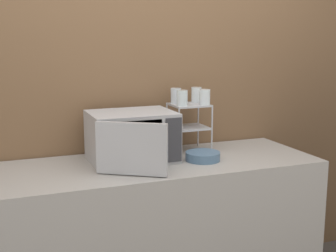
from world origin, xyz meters
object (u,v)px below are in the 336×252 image
(dish_rack, at_px, (189,117))
(bowl, at_px, (203,156))
(glass_front_right, at_px, (205,97))
(glass_back_left, at_px, (176,96))
(microwave, at_px, (132,137))
(glass_front_left, at_px, (182,98))
(glass_back_right, at_px, (196,95))

(dish_rack, xyz_separation_m, bowl, (-0.02, -0.25, -0.19))
(glass_front_right, height_order, glass_back_left, same)
(glass_back_left, xyz_separation_m, bowl, (0.04, -0.31, -0.33))
(microwave, xyz_separation_m, glass_front_right, (0.49, 0.05, 0.21))
(microwave, relative_size, glass_front_left, 6.21)
(glass_back_right, xyz_separation_m, bowl, (-0.10, -0.31, -0.33))
(microwave, height_order, glass_front_left, glass_front_left)
(microwave, xyz_separation_m, bowl, (0.39, -0.14, -0.12))
(dish_rack, distance_m, glass_back_left, 0.16)
(glass_back_left, bearing_deg, bowl, -81.85)
(microwave, bearing_deg, dish_rack, 15.23)
(glass_back_right, bearing_deg, glass_front_left, -141.58)
(microwave, height_order, glass_back_right, glass_back_right)
(glass_front_right, bearing_deg, glass_back_left, 137.79)
(microwave, xyz_separation_m, glass_back_right, (0.49, 0.17, 0.21))
(microwave, relative_size, dish_rack, 1.98)
(dish_rack, height_order, glass_front_left, glass_front_left)
(microwave, relative_size, bowl, 2.94)
(glass_back_right, bearing_deg, microwave, -160.62)
(glass_back_right, height_order, glass_front_right, same)
(glass_front_right, relative_size, bowl, 0.47)
(glass_front_left, relative_size, glass_back_left, 1.00)
(dish_rack, distance_m, glass_back_right, 0.17)
(microwave, distance_m, glass_back_right, 0.56)
(glass_back_left, relative_size, bowl, 0.47)
(glass_back_right, bearing_deg, dish_rack, -142.07)
(microwave, height_order, glass_back_left, glass_back_left)
(bowl, bearing_deg, glass_front_right, 62.34)
(dish_rack, bearing_deg, glass_front_left, -141.08)
(dish_rack, distance_m, glass_front_right, 0.17)
(glass_front_right, xyz_separation_m, bowl, (-0.10, -0.18, -0.33))
(glass_front_left, bearing_deg, glass_front_right, -2.96)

